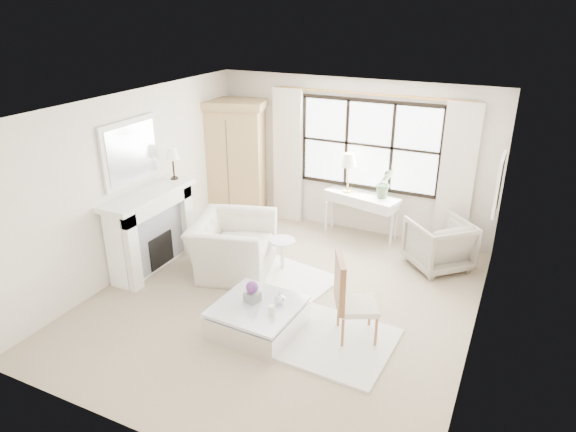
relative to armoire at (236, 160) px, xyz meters
name	(u,v)px	position (x,y,z in m)	size (l,w,h in m)	color
floor	(283,300)	(2.10, -2.32, -1.14)	(5.50, 5.50, 0.00)	tan
ceiling	(282,107)	(2.10, -2.32, 1.56)	(5.50, 5.50, 0.00)	silver
wall_back	(352,157)	(2.10, 0.43, 0.21)	(5.00, 5.00, 0.00)	beige
wall_front	(142,321)	(2.10, -5.07, 0.21)	(5.00, 5.00, 0.00)	white
wall_left	(133,183)	(-0.40, -2.32, 0.21)	(5.50, 5.50, 0.00)	silver
wall_right	(485,248)	(4.60, -2.32, 0.21)	(5.50, 5.50, 0.00)	white
window_pane	(369,145)	(2.40, 0.41, 0.46)	(2.40, 0.02, 1.50)	white
window_frame	(369,145)	(2.40, 0.40, 0.46)	(2.50, 0.04, 1.50)	black
curtain_rod	(371,94)	(2.40, 0.35, 1.33)	(0.04, 0.04, 3.30)	#AE7E3C
curtain_left	(288,156)	(0.90, 0.33, 0.10)	(0.55, 0.10, 2.47)	beige
curtain_right	(457,179)	(3.90, 0.33, 0.10)	(0.55, 0.10, 2.47)	beige
fireplace	(150,229)	(-0.17, -2.32, -0.49)	(0.58, 1.66, 1.26)	white
mirror_frame	(131,152)	(-0.37, -2.32, 0.70)	(0.05, 1.15, 0.95)	silver
mirror_glass	(132,152)	(-0.34, -2.32, 0.70)	(0.02, 1.00, 0.80)	silver
art_frame	(499,185)	(4.57, -0.62, 0.41)	(0.04, 0.62, 0.82)	white
art_canvas	(497,184)	(4.55, -0.62, 0.41)	(0.01, 0.52, 0.72)	beige
mantel_lamp	(172,155)	(-0.13, -1.67, 0.51)	(0.22, 0.22, 0.51)	black
armoire	(236,160)	(0.00, 0.00, 0.00)	(1.26, 0.96, 2.24)	tan
console_table	(361,216)	(2.42, 0.13, -0.74)	(1.37, 0.75, 0.80)	silver
console_lamp	(349,161)	(2.14, 0.14, 0.22)	(0.28, 0.28, 0.69)	#B89440
orchid_plant	(385,183)	(2.79, 0.14, -0.08)	(0.29, 0.23, 0.53)	#526C48
side_table	(282,250)	(1.70, -1.53, -0.81)	(0.40, 0.40, 0.51)	white
rug_left	(272,277)	(1.69, -1.86, -1.12)	(1.76, 1.24, 0.03)	white
rug_right	(322,338)	(2.93, -2.93, -1.12)	(1.71, 1.28, 0.03)	white
club_armchair	(233,246)	(1.03, -1.88, -0.72)	(1.29, 1.13, 0.84)	beige
wingback_chair	(439,244)	(3.86, -0.40, -0.74)	(0.84, 0.87, 0.79)	gray
french_chair	(355,316)	(3.28, -2.72, -0.83)	(0.65, 0.65, 1.08)	#9A6840
coffee_table	(258,318)	(2.13, -3.11, -0.96)	(1.05, 1.05, 0.38)	white
planter_box	(252,297)	(2.04, -3.06, -0.70)	(0.17, 0.17, 0.13)	slate
planter_flowers	(252,287)	(2.04, -3.06, -0.56)	(0.15, 0.15, 0.15)	#64307A
pillar_candle	(271,310)	(2.39, -3.22, -0.70)	(0.09, 0.09, 0.12)	white
coffee_vase	(280,298)	(2.37, -2.94, -0.69)	(0.14, 0.14, 0.15)	white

